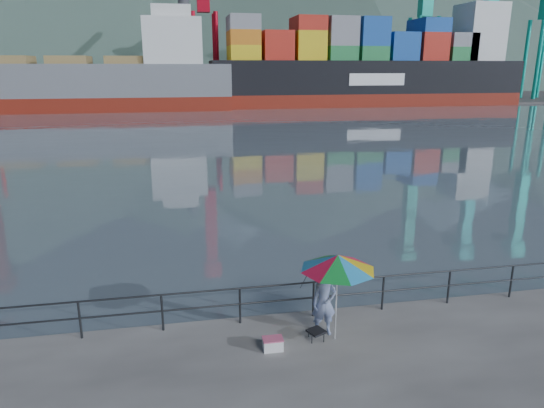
{
  "coord_description": "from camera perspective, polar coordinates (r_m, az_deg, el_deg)",
  "views": [
    {
      "loc": [
        -0.33,
        -9.78,
        6.55
      ],
      "look_at": [
        2.68,
        6.0,
        2.0
      ],
      "focal_mm": 32.0,
      "sensor_mm": 36.0,
      "label": 1
    }
  ],
  "objects": [
    {
      "name": "harbor_water",
      "position": [
        139.93,
        -10.93,
        12.86
      ],
      "size": [
        500.0,
        280.0,
        0.0
      ],
      "primitive_type": "cube",
      "color": "slate",
      "rests_on": "ground"
    },
    {
      "name": "far_dock",
      "position": [
        103.51,
        -5.16,
        12.13
      ],
      "size": [
        200.0,
        40.0,
        0.4
      ],
      "primitive_type": "cube",
      "color": "#514F4C",
      "rests_on": "ground"
    },
    {
      "name": "guardrail",
      "position": [
        12.97,
        -8.27,
        -12.06
      ],
      "size": [
        22.0,
        0.06,
        1.03
      ],
      "color": "#2D3033",
      "rests_on": "ground"
    },
    {
      "name": "port_cranes",
      "position": [
        99.33,
        8.19,
        21.13
      ],
      "size": [
        116.0,
        28.0,
        38.4
      ],
      "color": "#B2150E",
      "rests_on": "ground"
    },
    {
      "name": "container_stacks",
      "position": [
        109.1,
        7.42,
        13.91
      ],
      "size": [
        58.0,
        8.4,
        7.8
      ],
      "color": "gray",
      "rests_on": "ground"
    },
    {
      "name": "fisherman",
      "position": [
        12.47,
        6.15,
        -11.47
      ],
      "size": [
        0.65,
        0.44,
        1.71
      ],
      "primitive_type": "imported",
      "rotation": [
        0.0,
        0.0,
        -0.06
      ],
      "color": "navy",
      "rests_on": "ground"
    },
    {
      "name": "beach_umbrella",
      "position": [
        11.75,
        7.75,
        -6.82
      ],
      "size": [
        1.88,
        1.88,
        2.25
      ],
      "color": "white",
      "rests_on": "ground"
    },
    {
      "name": "folding_stool",
      "position": [
        12.53,
        5.23,
        -15.06
      ],
      "size": [
        0.51,
        0.51,
        0.25
      ],
      "color": "black",
      "rests_on": "ground"
    },
    {
      "name": "cooler_bag",
      "position": [
        12.1,
        0.09,
        -16.19
      ],
      "size": [
        0.47,
        0.32,
        0.27
      ],
      "primitive_type": "cube",
      "rotation": [
        0.0,
        0.0,
        -0.01
      ],
      "color": "silver",
      "rests_on": "ground"
    },
    {
      "name": "fishing_rod",
      "position": [
        13.84,
        3.68,
        -12.47
      ],
      "size": [
        0.28,
        1.78,
        1.26
      ],
      "primitive_type": "cylinder",
      "rotation": [
        0.96,
        0.0,
        -0.15
      ],
      "color": "black",
      "rests_on": "ground"
    },
    {
      "name": "bulk_carrier",
      "position": [
        84.04,
        -21.02,
        13.18
      ],
      "size": [
        49.11,
        8.5,
        14.5
      ],
      "color": "maroon",
      "rests_on": "ground"
    },
    {
      "name": "container_ship",
      "position": [
        92.48,
        12.12,
        15.06
      ],
      "size": [
        55.97,
        9.33,
        18.1
      ],
      "color": "maroon",
      "rests_on": "ground"
    }
  ]
}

